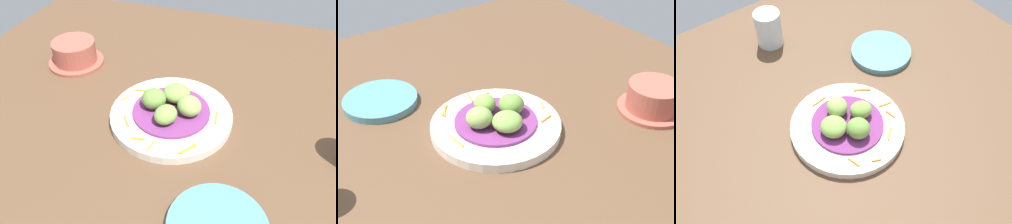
# 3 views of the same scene
# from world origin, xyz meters

# --- Properties ---
(table_surface) EXTENTS (1.10, 1.10, 0.02)m
(table_surface) POSITION_xyz_m (0.00, 0.00, 0.01)
(table_surface) COLOR brown
(table_surface) RESTS_ON ground
(main_plate) EXTENTS (0.25, 0.25, 0.02)m
(main_plate) POSITION_xyz_m (-0.02, -0.03, 0.03)
(main_plate) COLOR silver
(main_plate) RESTS_ON table_surface
(cabbage_bed) EXTENTS (0.16, 0.16, 0.01)m
(cabbage_bed) POSITION_xyz_m (-0.02, -0.03, 0.04)
(cabbage_bed) COLOR #702D6B
(cabbage_bed) RESTS_ON main_plate
(carrot_garnish) EXTENTS (0.21, 0.17, 0.00)m
(carrot_garnish) POSITION_xyz_m (-0.02, 0.02, 0.04)
(carrot_garnish) COLOR orange
(carrot_garnish) RESTS_ON main_plate
(guac_scoop_left) EXTENTS (0.06, 0.06, 0.04)m
(guac_scoop_left) POSITION_xyz_m (-0.02, 0.01, 0.06)
(guac_scoop_left) COLOR #759E47
(guac_scoop_left) RESTS_ON cabbage_bed
(guac_scoop_center) EXTENTS (0.06, 0.06, 0.04)m
(guac_scoop_center) POSITION_xyz_m (-0.06, -0.03, 0.06)
(guac_scoop_center) COLOR #84A851
(guac_scoop_center) RESTS_ON cabbage_bed
(guac_scoop_right) EXTENTS (0.06, 0.06, 0.03)m
(guac_scoop_right) POSITION_xyz_m (-0.02, -0.06, 0.06)
(guac_scoop_right) COLOR #759E47
(guac_scoop_right) RESTS_ON cabbage_bed
(guac_scoop_back) EXTENTS (0.05, 0.05, 0.04)m
(guac_scoop_back) POSITION_xyz_m (0.01, -0.03, 0.06)
(guac_scoop_back) COLOR olive
(guac_scoop_back) RESTS_ON cabbage_bed
(terracotta_bowl) EXTENTS (0.14, 0.14, 0.06)m
(terracotta_bowl) POSITION_xyz_m (0.27, -0.15, 0.05)
(terracotta_bowl) COLOR #A85142
(terracotta_bowl) RESTS_ON table_surface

